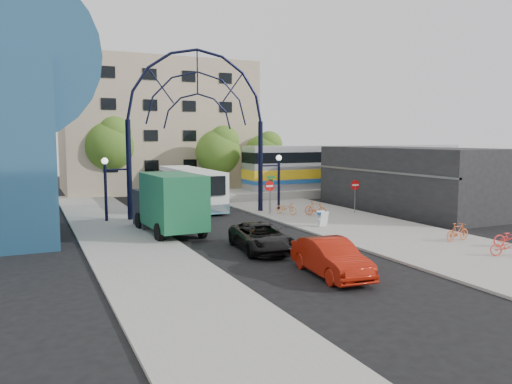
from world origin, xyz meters
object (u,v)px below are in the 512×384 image
tree_north_a (220,150)px  green_truck (168,203)px  stop_sign (270,189)px  bike_far_b (458,232)px  bike_near_a (286,208)px  black_suv (261,237)px  bike_near_b (316,209)px  city_bus (191,187)px  sandwich_board (323,217)px  tree_north_c (265,152)px  gateway_arch (198,99)px  train_car (358,165)px  do_not_enter_sign (355,188)px  street_name_sign (271,186)px  red_sedan (331,258)px  bike_far_a (511,237)px  tree_north_b (110,143)px  bike_far_c (508,246)px

tree_north_a → green_truck: 20.30m
stop_sign → bike_far_b: 13.98m
tree_north_a → bike_near_a: tree_north_a is taller
black_suv → bike_near_b: black_suv is taller
city_bus → tree_north_a: bearing=54.6°
sandwich_board → tree_north_c: tree_north_c is taller
gateway_arch → train_car: (20.00, 8.00, -5.66)m
tree_north_a → black_suv: (-6.81, -24.09, -3.91)m
do_not_enter_sign → bike_far_b: 11.07m
sandwich_board → street_name_sign: bearing=93.5°
train_car → red_sedan: 32.58m
street_name_sign → bike_near_a: street_name_sign is taller
bike_far_a → black_suv: bearing=83.6°
street_name_sign → tree_north_b: (-9.08, 17.33, 3.14)m
bike_far_b → black_suv: bearing=73.4°
tree_north_c → bike_far_b: 29.17m
bike_near_a → bike_near_b: bearing=-72.3°
street_name_sign → black_suv: 12.36m
tree_north_b → red_sedan: tree_north_b is taller
green_truck → black_suv: green_truck is taller
bike_far_c → green_truck: bearing=67.1°
black_suv → red_sedan: 5.47m
stop_sign → tree_north_c: (7.32, 15.93, 2.28)m
stop_sign → bike_near_a: bearing=-25.4°
tree_north_c → tree_north_a: bearing=-161.6°
tree_north_b → city_bus: bearing=-66.5°
black_suv → bike_far_c: black_suv is taller
red_sedan → do_not_enter_sign: bearing=55.5°
do_not_enter_sign → bike_near_a: do_not_enter_sign is taller
tree_north_a → green_truck: tree_north_a is taller
do_not_enter_sign → sandwich_board: do_not_enter_sign is taller
tree_north_a → bike_near_a: size_ratio=3.87×
tree_north_b → city_bus: tree_north_b is taller
bike_far_a → bike_far_b: 2.61m
bike_near_b → bike_far_a: size_ratio=0.92×
sandwich_board → city_bus: size_ratio=0.08×
gateway_arch → tree_north_b: bearing=103.7°
bike_far_b → do_not_enter_sign: bearing=-7.6°
bike_far_b → tree_north_a: bearing=6.1°
stop_sign → bike_near_a: 1.87m
gateway_arch → sandwich_board: gateway_arch is taller
stop_sign → red_sedan: 16.38m
black_suv → bike_near_b: (8.20, 8.11, -0.05)m
green_truck → bike_far_c: size_ratio=4.17×
train_car → tree_north_b: bearing=161.6°
city_bus → bike_near_a: city_bus is taller
black_suv → bike_near_b: 11.54m
tree_north_c → city_bus: bearing=-141.2°
gateway_arch → bike_far_a: (11.25, -17.18, -7.93)m
sandwich_board → city_bus: 13.80m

